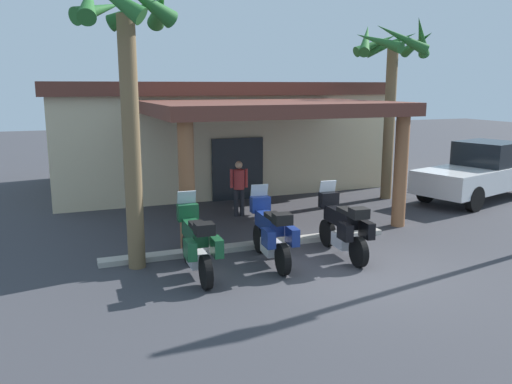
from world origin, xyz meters
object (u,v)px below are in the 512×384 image
at_px(pedestrian, 239,185).
at_px(palm_tree_near_portico, 392,66).
at_px(motorcycle_blue, 271,232).
at_px(palm_tree_roadside, 127,62).
at_px(motel_building, 210,132).
at_px(motorcycle_black, 343,226).
at_px(motorcycle_green, 196,243).
at_px(pickup_truck_white, 481,172).

relative_size(pedestrian, palm_tree_near_portico, 0.27).
distance_m(motorcycle_blue, palm_tree_roadside, 4.60).
xyz_separation_m(motel_building, motorcycle_blue, (-1.48, -9.59, -1.33)).
distance_m(motorcycle_black, pedestrian, 4.50).
distance_m(motorcycle_green, pedestrian, 5.04).
height_order(motorcycle_green, motorcycle_blue, same).
bearing_deg(motorcycle_black, motel_building, 4.94).
distance_m(pedestrian, pickup_truck_white, 8.46).
relative_size(motorcycle_black, pedestrian, 1.34).
distance_m(motorcycle_green, palm_tree_near_portico, 10.15).
bearing_deg(motorcycle_green, motorcycle_black, -88.15).
bearing_deg(motorcycle_blue, palm_tree_roadside, 77.94).
xyz_separation_m(pedestrian, pickup_truck_white, (8.42, -0.77, -0.01)).
distance_m(motorcycle_blue, pickup_truck_white, 9.82).
relative_size(motorcycle_blue, pedestrian, 1.34).
bearing_deg(motorcycle_black, pedestrian, 15.76).
bearing_deg(palm_tree_roadside, palm_tree_near_portico, 23.70).
height_order(motel_building, palm_tree_roadside, palm_tree_roadside).
height_order(motorcycle_black, palm_tree_near_portico, palm_tree_near_portico).
height_order(motorcycle_blue, palm_tree_roadside, palm_tree_roadside).
relative_size(motorcycle_black, palm_tree_roadside, 0.37).
relative_size(palm_tree_roadside, palm_tree_near_portico, 0.99).
xyz_separation_m(motorcycle_green, pedestrian, (2.47, 4.39, 0.25)).
height_order(motorcycle_green, palm_tree_near_portico, palm_tree_near_portico).
bearing_deg(motorcycle_black, motorcycle_blue, 88.75).
xyz_separation_m(motel_building, palm_tree_near_portico, (4.84, -4.79, 2.41)).
bearing_deg(motel_building, motorcycle_green, -108.36).
distance_m(motorcycle_blue, pedestrian, 4.32).
bearing_deg(motorcycle_blue, pickup_truck_white, -65.18).
relative_size(pedestrian, pickup_truck_white, 0.30).
relative_size(motorcycle_green, motorcycle_blue, 1.00).
height_order(palm_tree_roadside, palm_tree_near_portico, palm_tree_near_portico).
height_order(motel_building, palm_tree_near_portico, palm_tree_near_portico).
height_order(motorcycle_black, pedestrian, pedestrian).
relative_size(motel_building, pickup_truck_white, 2.22).
distance_m(motel_building, motorcycle_blue, 9.80).
bearing_deg(motel_building, palm_tree_near_portico, -44.94).
height_order(pedestrian, palm_tree_near_portico, palm_tree_near_portico).
xyz_separation_m(pedestrian, palm_tree_roadside, (-3.54, -3.44, 3.32)).
relative_size(motorcycle_blue, pickup_truck_white, 0.40).
bearing_deg(palm_tree_near_portico, motorcycle_blue, -142.78).
bearing_deg(pickup_truck_white, pedestrian, 158.03).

